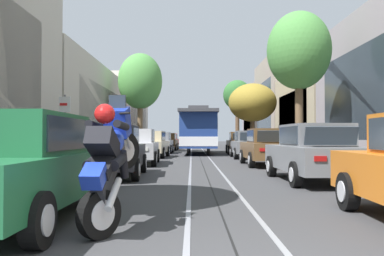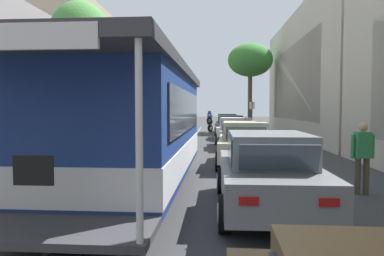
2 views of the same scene
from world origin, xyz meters
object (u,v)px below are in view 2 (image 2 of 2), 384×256
at_px(pedestrian_crossing_far, 362,154).
at_px(cable_car_trolley, 136,125).
at_px(motorcycle_with_rider, 210,121).
at_px(parked_car_orange_near_right, 158,123).
at_px(parked_car_grey_fourth_right, 95,140).
at_px(parked_car_green_near_left, 227,123).
at_px(street_sign_post, 252,115).
at_px(parked_car_brown_fifth_right, 14,160).
at_px(street_tree_kerb_right_near, 135,81).
at_px(parked_car_brown_mid_right, 130,131).
at_px(parked_car_grey_second_right, 147,126).
at_px(parked_car_beige_fourth_left, 244,143).
at_px(street_tree_kerb_right_second, 81,41).
at_px(parked_car_grey_fifth_left, 267,172).
at_px(parked_car_silver_mid_left, 235,132).
at_px(street_tree_kerb_left_near, 250,61).
at_px(pedestrian_on_right_pavement, 71,130).
at_px(parked_car_black_second_left, 230,127).

bearing_deg(pedestrian_crossing_far, cable_car_trolley, 3.02).
height_order(cable_car_trolley, motorcycle_with_rider, cable_car_trolley).
distance_m(parked_car_orange_near_right, parked_car_grey_fourth_right, 17.50).
relative_size(parked_car_green_near_left, street_sign_post, 1.72).
relative_size(parked_car_brown_fifth_right, street_tree_kerb_right_near, 0.68).
relative_size(parked_car_orange_near_right, parked_car_brown_mid_right, 1.01).
height_order(parked_car_grey_fourth_right, street_tree_kerb_right_near, street_tree_kerb_right_near).
bearing_deg(parked_car_brown_mid_right, cable_car_trolley, 103.65).
xyz_separation_m(parked_car_grey_second_right, parked_car_brown_mid_right, (-0.14, 5.98, 0.00)).
bearing_deg(street_sign_post, parked_car_green_near_left, -77.65).
xyz_separation_m(parked_car_beige_fourth_left, cable_car_trolley, (2.95, 4.56, 0.86)).
bearing_deg(pedestrian_crossing_far, street_tree_kerb_right_second, -41.61).
xyz_separation_m(parked_car_green_near_left, parked_car_brown_fifth_right, (6.04, 22.51, 0.00)).
bearing_deg(parked_car_grey_fourth_right, street_tree_kerb_right_near, -83.15).
height_order(parked_car_green_near_left, parked_car_grey_fifth_left, same).
distance_m(parked_car_grey_fourth_right, street_tree_kerb_right_near, 17.72).
xyz_separation_m(parked_car_beige_fourth_left, street_tree_kerb_right_second, (7.67, -4.70, 4.58)).
bearing_deg(parked_car_green_near_left, street_tree_kerb_right_near, -1.85).
xyz_separation_m(parked_car_silver_mid_left, cable_car_trolley, (2.98, 10.56, 0.86)).
height_order(street_tree_kerb_left_near, pedestrian_on_right_pavement, street_tree_kerb_left_near).
bearing_deg(street_tree_kerb_right_second, motorcycle_with_rider, -114.53).
height_order(parked_car_grey_second_right, street_tree_kerb_right_second, street_tree_kerb_right_second).
distance_m(street_tree_kerb_right_second, street_sign_post, 11.98).
height_order(parked_car_grey_second_right, street_tree_kerb_right_near, street_tree_kerb_right_near).
relative_size(parked_car_black_second_left, parked_car_grey_second_right, 1.01).
xyz_separation_m(cable_car_trolley, pedestrian_crossing_far, (-5.39, -0.28, -0.68)).
bearing_deg(parked_car_black_second_left, motorcycle_with_rider, -78.61).
bearing_deg(motorcycle_with_rider, cable_car_trolley, 86.12).
xyz_separation_m(parked_car_brown_fifth_right, pedestrian_crossing_far, (-8.41, -0.32, 0.18)).
xyz_separation_m(parked_car_beige_fourth_left, street_sign_post, (-1.50, -11.43, 0.79)).
bearing_deg(parked_car_black_second_left, parked_car_grey_second_right, -13.17).
xyz_separation_m(parked_car_silver_mid_left, motorcycle_with_rider, (1.42, -12.46, 0.16)).
bearing_deg(parked_car_grey_fourth_right, pedestrian_on_right_pavement, -56.58).
distance_m(parked_car_grey_fifth_left, pedestrian_crossing_far, 2.97).
relative_size(parked_car_grey_fifth_left, motorcycle_with_rider, 2.37).
relative_size(parked_car_beige_fourth_left, parked_car_brown_fifth_right, 1.00).
distance_m(parked_car_brown_fifth_right, street_tree_kerb_right_second, 10.50).
relative_size(parked_car_beige_fourth_left, parked_car_grey_second_right, 1.01).
height_order(parked_car_beige_fourth_left, motorcycle_with_rider, motorcycle_with_rider).
height_order(parked_car_orange_near_right, parked_car_brown_mid_right, same).
height_order(parked_car_silver_mid_left, parked_car_grey_fifth_left, same).
xyz_separation_m(parked_car_orange_near_right, street_tree_kerb_left_near, (-7.96, 0.14, 5.30)).
bearing_deg(parked_car_grey_fifth_left, street_tree_kerb_right_near, -72.03).
bearing_deg(cable_car_trolley, street_tree_kerb_right_near, -77.83).
height_order(parked_car_orange_near_right, street_tree_kerb_left_near, street_tree_kerb_left_near).
bearing_deg(parked_car_grey_fourth_right, parked_car_beige_fourth_left, 170.73).
bearing_deg(parked_car_black_second_left, parked_car_brown_mid_right, 38.69).
height_order(street_tree_kerb_right_near, pedestrian_on_right_pavement, street_tree_kerb_right_near).
bearing_deg(street_tree_kerb_right_second, street_sign_post, -143.71).
height_order(parked_car_grey_fourth_right, cable_car_trolley, cable_car_trolley).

